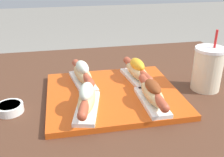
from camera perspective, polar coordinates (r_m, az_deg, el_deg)
The scene contains 7 objects.
serving_tray at distance 0.87m, azimuth 0.26°, elevation -3.48°, with size 0.43×0.38×0.02m.
hot_dog_0 at distance 0.75m, azimuth -5.51°, elevation -4.43°, with size 0.10×0.22×0.08m.
hot_dog_1 at distance 0.79m, azimuth 8.77°, elevation -3.22°, with size 0.06×0.22×0.07m.
hot_dog_2 at distance 0.92m, azimuth -6.43°, elevation 1.05°, with size 0.09×0.22×0.08m.
hot_dog_3 at distance 0.94m, azimuth 5.45°, elevation 1.70°, with size 0.08×0.22×0.08m.
sauce_bowl at distance 0.84m, azimuth -21.38°, elevation -5.97°, with size 0.08×0.08×0.03m.
drink_cup at distance 0.95m, azimuth 20.08°, elevation 2.00°, with size 0.10×0.10×0.21m.
Camera 1 is at (-0.21, -0.79, 1.11)m, focal length 42.00 mm.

